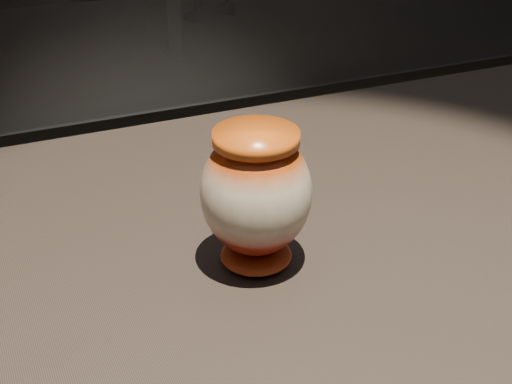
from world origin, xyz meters
TOP-DOWN VIEW (x-y plane):
  - main_vase at (-0.11, -0.04)m, footprint 0.13×0.13m

SIDE VIEW (x-z plane):
  - main_vase at x=-0.11m, z-range 0.91..1.07m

